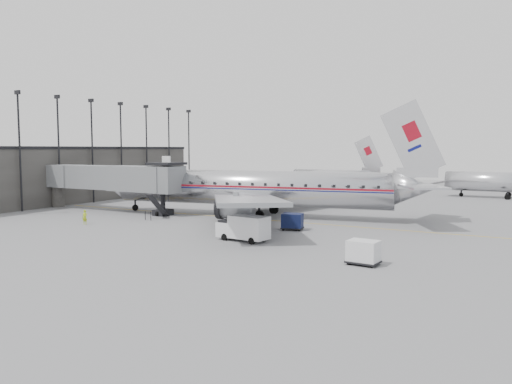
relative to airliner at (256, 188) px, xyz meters
The scene contains 12 objects.
ground 8.95m from the airliner, 95.69° to the right, with size 160.00×160.00×0.00m, color slate.
terminal 34.87m from the airliner, behind, with size 12.00×46.00×8.00m, color #383533.
apron_line 4.58m from the airliner, 46.16° to the right, with size 0.15×60.00×0.01m, color gold.
jet_bridge 18.10m from the airliner, 165.27° to the right, with size 21.00×6.20×7.10m.
floodlight_masts 29.15m from the airliner, behind, with size 0.90×42.25×15.25m.
distant_aircraft_near 33.84m from the airliner, 94.44° to the left, with size 16.39×3.20×10.26m.
distant_aircraft_mid 44.40m from the airliner, 58.22° to the left, with size 16.39×3.20×10.26m.
airliner is the anchor object (origin of this frame).
service_van 16.06m from the airliner, 65.45° to the right, with size 4.93×2.45×2.22m.
baggage_cart_navy 10.97m from the airliner, 41.83° to the right, with size 2.35×1.97×1.63m.
baggage_cart_white 25.97m from the airliner, 44.87° to the right, with size 2.29×1.83×1.68m.
ramp_worker 19.35m from the airliner, 131.95° to the right, with size 0.56×0.37×1.54m, color #A4C016.
Camera 1 is at (28.73, -43.31, 8.00)m, focal length 35.00 mm.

